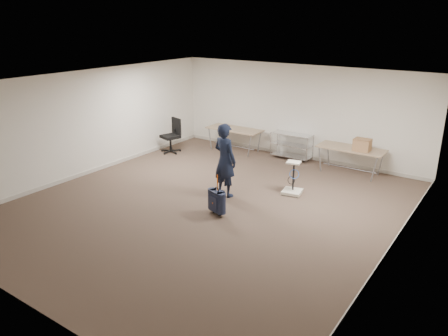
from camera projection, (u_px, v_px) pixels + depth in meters
The scene contains 10 objects.
ground at pixel (209, 205), 10.03m from camera, with size 9.00×9.00×0.00m, color #46352A.
room_shell at pixel (241, 185), 11.09m from camera, with size 8.00×9.00×9.00m.
folding_table_left at pixel (234, 130), 13.90m from camera, with size 1.80×0.75×0.73m.
folding_table_right at pixel (351, 150), 11.85m from camera, with size 1.80×0.75×0.73m.
wire_shelf at pixel (292, 145), 13.15m from camera, with size 1.22×0.47×0.80m.
person at pixel (225, 160), 10.31m from camera, with size 0.65×0.43×1.78m, color black.
suitcase at pixel (217, 201), 9.46m from camera, with size 0.38×0.29×0.92m.
office_chair at pixel (172, 142), 13.86m from camera, with size 0.66×0.66×1.08m.
equipment_cart at pixel (293, 185), 10.60m from camera, with size 0.53×0.53×0.83m.
cardboard_box at pixel (362, 145), 11.54m from camera, with size 0.43×0.32×0.32m, color olive.
Camera 1 is at (5.52, -7.36, 4.10)m, focal length 35.00 mm.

